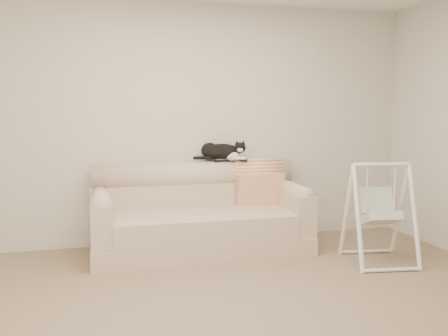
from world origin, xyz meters
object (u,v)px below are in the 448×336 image
at_px(remote_b, 240,160).
at_px(tuxedo_cat, 222,151).
at_px(sofa, 199,217).
at_px(remote_a, 221,160).
at_px(baby_swing, 380,213).

xyz_separation_m(remote_b, tuxedo_cat, (-0.19, 0.05, 0.10)).
relative_size(sofa, remote_a, 12.08).
xyz_separation_m(remote_a, remote_b, (0.20, -0.02, -0.00)).
bearing_deg(tuxedo_cat, remote_b, -15.85).
height_order(remote_b, baby_swing, baby_swing).
bearing_deg(remote_a, tuxedo_cat, 63.93).
bearing_deg(remote_b, sofa, -157.20).
bearing_deg(remote_a, remote_b, -6.97).
bearing_deg(sofa, remote_b, 22.80).
distance_m(tuxedo_cat, baby_swing, 1.76).
xyz_separation_m(sofa, remote_b, (0.50, 0.21, 0.56)).
xyz_separation_m(remote_a, tuxedo_cat, (0.01, 0.03, 0.10)).
height_order(remote_b, tuxedo_cat, tuxedo_cat).
bearing_deg(remote_a, sofa, -141.93).
distance_m(sofa, remote_a, 0.68).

